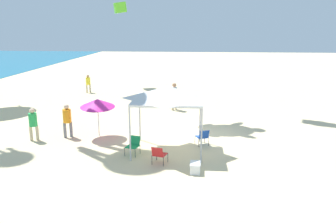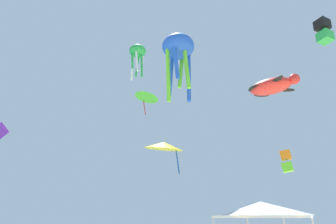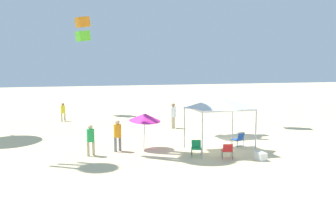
{
  "view_description": "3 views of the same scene",
  "coord_description": "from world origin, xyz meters",
  "px_view_note": "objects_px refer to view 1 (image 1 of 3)",
  "views": [
    {
      "loc": [
        -17.69,
        0.35,
        5.7
      ],
      "look_at": [
        -3.67,
        1.5,
        2.16
      ],
      "focal_mm": 36.8,
      "sensor_mm": 36.0,
      "label": 1
    },
    {
      "loc": [
        -14.2,
        -4.55,
        2.41
      ],
      "look_at": [
        1.38,
        11.11,
        10.71
      ],
      "focal_mm": 30.03,
      "sensor_mm": 36.0,
      "label": 2
    },
    {
      "loc": [
        -22.13,
        10.11,
        4.92
      ],
      "look_at": [
        -1.14,
        4.13,
        2.13
      ],
      "focal_mm": 41.74,
      "sensor_mm": 36.0,
      "label": 3
    }
  ],
  "objects_px": {
    "canopy_tent": "(168,94)",
    "folding_chair_facing_ocean": "(133,144)",
    "cooler_box": "(195,168)",
    "person_kite_handler": "(33,122)",
    "folding_chair_near_cooler": "(159,154)",
    "person_by_tent": "(88,82)",
    "folding_chair_right_of_tent": "(203,136)",
    "kite_box_orange": "(120,1)",
    "beach_umbrella": "(97,103)",
    "person_near_umbrella": "(67,118)",
    "person_beachcomber": "(174,94)"
  },
  "relations": [
    {
      "from": "folding_chair_facing_ocean",
      "to": "person_by_tent",
      "type": "xyz_separation_m",
      "value": [
        14.38,
        6.58,
        0.45
      ]
    },
    {
      "from": "beach_umbrella",
      "to": "folding_chair_right_of_tent",
      "type": "xyz_separation_m",
      "value": [
        -0.88,
        -5.42,
        -1.36
      ]
    },
    {
      "from": "folding_chair_facing_ocean",
      "to": "person_kite_handler",
      "type": "xyz_separation_m",
      "value": [
        1.49,
        5.38,
        0.52
      ]
    },
    {
      "from": "beach_umbrella",
      "to": "cooler_box",
      "type": "height_order",
      "value": "beach_umbrella"
    },
    {
      "from": "kite_box_orange",
      "to": "folding_chair_facing_ocean",
      "type": "bearing_deg",
      "value": 173.2
    },
    {
      "from": "cooler_box",
      "to": "kite_box_orange",
      "type": "height_order",
      "value": "kite_box_orange"
    },
    {
      "from": "canopy_tent",
      "to": "folding_chair_facing_ocean",
      "type": "relative_size",
      "value": 3.84
    },
    {
      "from": "person_by_tent",
      "to": "kite_box_orange",
      "type": "xyz_separation_m",
      "value": [
        4.39,
        -2.08,
        7.07
      ]
    },
    {
      "from": "canopy_tent",
      "to": "cooler_box",
      "type": "distance_m",
      "value": 3.71
    },
    {
      "from": "folding_chair_right_of_tent",
      "to": "person_kite_handler",
      "type": "xyz_separation_m",
      "value": [
        0.05,
        8.54,
        0.52
      ]
    },
    {
      "from": "cooler_box",
      "to": "canopy_tent",
      "type": "bearing_deg",
      "value": 28.27
    },
    {
      "from": "kite_box_orange",
      "to": "canopy_tent",
      "type": "bearing_deg",
      "value": 178.06
    },
    {
      "from": "folding_chair_near_cooler",
      "to": "beach_umbrella",
      "type": "bearing_deg",
      "value": -27.67
    },
    {
      "from": "canopy_tent",
      "to": "kite_box_orange",
      "type": "distance_m",
      "value": 19.84
    },
    {
      "from": "kite_box_orange",
      "to": "folding_chair_right_of_tent",
      "type": "bearing_deg",
      "value": -176.43
    },
    {
      "from": "folding_chair_near_cooler",
      "to": "person_kite_handler",
      "type": "relative_size",
      "value": 0.48
    },
    {
      "from": "canopy_tent",
      "to": "folding_chair_near_cooler",
      "type": "xyz_separation_m",
      "value": [
        -1.71,
        0.24,
        -2.23
      ]
    },
    {
      "from": "folding_chair_near_cooler",
      "to": "cooler_box",
      "type": "relative_size",
      "value": 1.31
    },
    {
      "from": "canopy_tent",
      "to": "person_near_umbrella",
      "type": "distance_m",
      "value": 5.83
    },
    {
      "from": "folding_chair_right_of_tent",
      "to": "folding_chair_near_cooler",
      "type": "xyz_separation_m",
      "value": [
        -2.53,
        1.88,
        0.0
      ]
    },
    {
      "from": "person_near_umbrella",
      "to": "kite_box_orange",
      "type": "distance_m",
      "value": 18.03
    },
    {
      "from": "beach_umbrella",
      "to": "person_by_tent",
      "type": "bearing_deg",
      "value": 19.71
    },
    {
      "from": "folding_chair_right_of_tent",
      "to": "person_by_tent",
      "type": "relative_size",
      "value": 0.52
    },
    {
      "from": "beach_umbrella",
      "to": "cooler_box",
      "type": "distance_m",
      "value": 6.73
    },
    {
      "from": "folding_chair_near_cooler",
      "to": "person_by_tent",
      "type": "bearing_deg",
      "value": -46.82
    },
    {
      "from": "beach_umbrella",
      "to": "cooler_box",
      "type": "xyz_separation_m",
      "value": [
        -4.11,
        -5.07,
        -1.63
      ]
    },
    {
      "from": "folding_chair_right_of_tent",
      "to": "person_kite_handler",
      "type": "bearing_deg",
      "value": -21.24
    },
    {
      "from": "beach_umbrella",
      "to": "person_kite_handler",
      "type": "relative_size",
      "value": 1.27
    },
    {
      "from": "canopy_tent",
      "to": "kite_box_orange",
      "type": "xyz_separation_m",
      "value": [
        18.15,
        6.02,
        5.29
      ]
    },
    {
      "from": "cooler_box",
      "to": "folding_chair_facing_ocean",
      "type": "bearing_deg",
      "value": 57.48
    },
    {
      "from": "folding_chair_near_cooler",
      "to": "kite_box_orange",
      "type": "bearing_deg",
      "value": -57.53
    },
    {
      "from": "beach_umbrella",
      "to": "kite_box_orange",
      "type": "height_order",
      "value": "kite_box_orange"
    },
    {
      "from": "beach_umbrella",
      "to": "person_beachcomber",
      "type": "bearing_deg",
      "value": -29.33
    },
    {
      "from": "person_by_tent",
      "to": "person_kite_handler",
      "type": "bearing_deg",
      "value": -108.33
    },
    {
      "from": "person_kite_handler",
      "to": "person_beachcomber",
      "type": "bearing_deg",
      "value": -150.1
    },
    {
      "from": "canopy_tent",
      "to": "cooler_box",
      "type": "height_order",
      "value": "canopy_tent"
    },
    {
      "from": "beach_umbrella",
      "to": "person_near_umbrella",
      "type": "height_order",
      "value": "beach_umbrella"
    },
    {
      "from": "beach_umbrella",
      "to": "folding_chair_right_of_tent",
      "type": "bearing_deg",
      "value": -99.18
    },
    {
      "from": "folding_chair_near_cooler",
      "to": "person_by_tent",
      "type": "distance_m",
      "value": 17.35
    },
    {
      "from": "folding_chair_right_of_tent",
      "to": "kite_box_orange",
      "type": "relative_size",
      "value": 0.35
    },
    {
      "from": "beach_umbrella",
      "to": "person_near_umbrella",
      "type": "bearing_deg",
      "value": 96.17
    },
    {
      "from": "folding_chair_right_of_tent",
      "to": "folding_chair_near_cooler",
      "type": "relative_size",
      "value": 1.0
    },
    {
      "from": "folding_chair_right_of_tent",
      "to": "folding_chair_near_cooler",
      "type": "height_order",
      "value": "same"
    },
    {
      "from": "person_near_umbrella",
      "to": "folding_chair_near_cooler",
      "type": "bearing_deg",
      "value": -61.36
    },
    {
      "from": "folding_chair_near_cooler",
      "to": "person_near_umbrella",
      "type": "relative_size",
      "value": 0.46
    },
    {
      "from": "folding_chair_facing_ocean",
      "to": "person_kite_handler",
      "type": "bearing_deg",
      "value": -179.78
    },
    {
      "from": "canopy_tent",
      "to": "beach_umbrella",
      "type": "xyz_separation_m",
      "value": [
        1.7,
        3.78,
        -0.87
      ]
    },
    {
      "from": "folding_chair_facing_ocean",
      "to": "cooler_box",
      "type": "distance_m",
      "value": 3.35
    },
    {
      "from": "canopy_tent",
      "to": "person_by_tent",
      "type": "distance_m",
      "value": 16.06
    },
    {
      "from": "folding_chair_near_cooler",
      "to": "folding_chair_facing_ocean",
      "type": "height_order",
      "value": "same"
    }
  ]
}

